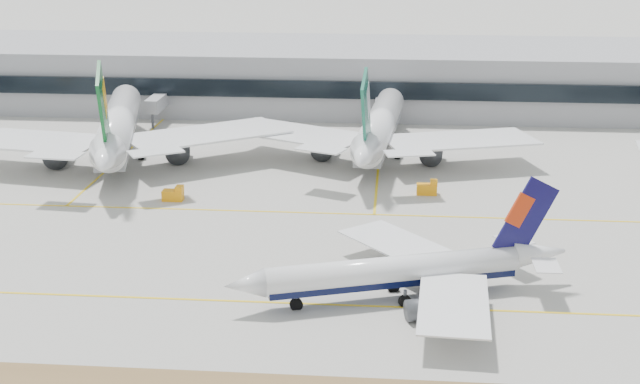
# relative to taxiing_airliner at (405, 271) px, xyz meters

# --- Properties ---
(ground) EXTENTS (3000.00, 3000.00, 0.00)m
(ground) POSITION_rel_taxiing_airliner_xyz_m (-17.33, 2.11, -3.69)
(ground) COLOR gray
(ground) RESTS_ON ground
(taxiing_airliner) EXTENTS (44.16, 37.49, 15.28)m
(taxiing_airliner) POSITION_rel_taxiing_airliner_xyz_m (0.00, 0.00, 0.00)
(taxiing_airliner) COLOR white
(taxiing_airliner) RESTS_ON ground
(widebody_eva) EXTENTS (66.33, 66.02, 24.25)m
(widebody_eva) POSITION_rel_taxiing_airliner_xyz_m (-55.76, 60.09, 2.76)
(widebody_eva) COLOR white
(widebody_eva) RESTS_ON ground
(widebody_cathay) EXTENTS (62.82, 61.67, 22.46)m
(widebody_cathay) POSITION_rel_taxiing_airliner_xyz_m (-4.95, 66.36, 2.29)
(widebody_cathay) COLOR white
(widebody_cathay) RESTS_ON ground
(terminal) EXTENTS (280.00, 43.10, 15.00)m
(terminal) POSITION_rel_taxiing_airliner_xyz_m (-17.33, 116.95, 3.82)
(terminal) COLOR gray
(terminal) RESTS_ON ground
(gse_b) EXTENTS (3.55, 2.00, 2.60)m
(gse_b) POSITION_rel_taxiing_airliner_xyz_m (-39.08, 36.66, -2.64)
(gse_b) COLOR orange
(gse_b) RESTS_ON ground
(gse_c) EXTENTS (3.55, 2.00, 2.60)m
(gse_c) POSITION_rel_taxiing_airliner_xyz_m (4.21, 43.78, -2.64)
(gse_c) COLOR orange
(gse_c) RESTS_ON ground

